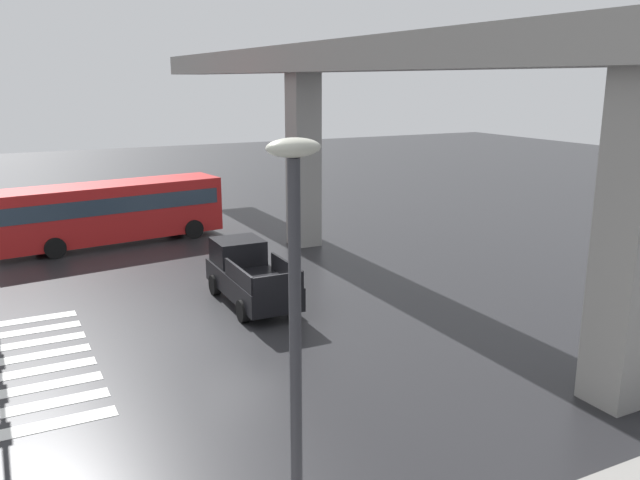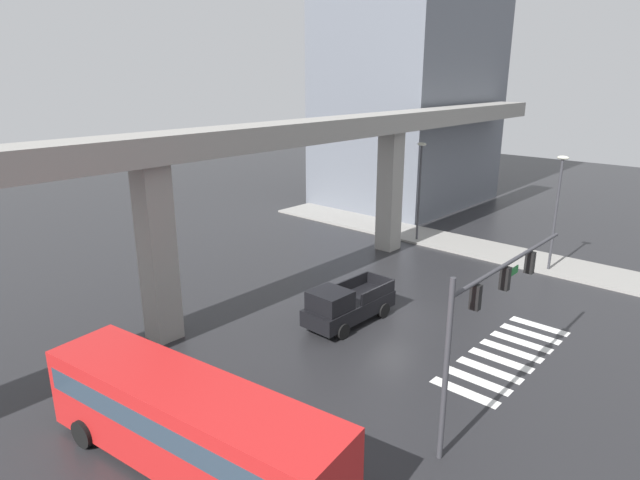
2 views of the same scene
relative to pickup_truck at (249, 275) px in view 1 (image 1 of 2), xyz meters
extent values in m
plane|color=#232326|center=(2.30, -1.17, -0.99)|extent=(120.00, 120.00, 0.00)
cube|color=silver|center=(-1.55, -7.24, -0.98)|extent=(0.55, 2.80, 0.01)
cube|color=silver|center=(-0.45, -7.24, -0.98)|extent=(0.55, 2.80, 0.01)
cube|color=silver|center=(0.65, -7.24, -0.98)|extent=(0.55, 2.80, 0.01)
cube|color=silver|center=(1.75, -7.24, -0.98)|extent=(0.55, 2.80, 0.01)
cube|color=silver|center=(2.85, -7.24, -0.98)|extent=(0.55, 2.80, 0.01)
cube|color=silver|center=(3.95, -7.24, -0.98)|extent=(0.55, 2.80, 0.01)
cube|color=silver|center=(5.05, -7.24, -0.98)|extent=(0.55, 2.80, 0.01)
cube|color=silver|center=(6.15, -7.24, -0.98)|extent=(0.55, 2.80, 0.01)
cube|color=gray|center=(2.30, 5.44, 7.81)|extent=(56.66, 2.32, 1.20)
cube|color=gray|center=(-6.74, 5.44, 3.11)|extent=(1.30, 1.30, 8.20)
cube|color=gray|center=(11.33, 5.44, 3.11)|extent=(1.30, 1.30, 8.20)
cube|color=black|center=(0.30, 0.00, -0.21)|extent=(5.13, 1.98, 0.80)
cube|color=black|center=(-1.15, 0.02, 0.64)|extent=(1.73, 1.78, 0.90)
cube|color=#3F5160|center=(-1.62, 0.03, 0.64)|extent=(0.13, 1.67, 0.77)
cube|color=black|center=(1.43, -0.90, 0.49)|extent=(2.65, 0.14, 0.60)
cube|color=black|center=(1.46, 0.85, 0.49)|extent=(2.65, 0.14, 0.60)
cube|color=black|center=(2.80, -0.05, 0.49)|extent=(0.13, 1.75, 0.60)
cylinder|color=black|center=(-1.29, -0.88, -0.61)|extent=(0.76, 0.29, 0.76)
cylinder|color=black|center=(-1.27, 0.92, -0.61)|extent=(0.76, 0.29, 0.76)
cylinder|color=black|center=(1.87, -0.93, -0.61)|extent=(0.76, 0.29, 0.76)
cylinder|color=black|center=(1.90, 0.87, -0.61)|extent=(0.76, 0.29, 0.76)
cube|color=red|center=(-11.13, -2.93, 0.65)|extent=(3.90, 11.04, 2.70)
cube|color=#2D3D4C|center=(-11.13, -2.93, 1.12)|extent=(3.87, 10.51, 0.76)
cube|color=#2D3D4C|center=(-11.84, 2.38, 0.99)|extent=(2.24, 0.38, 1.49)
cylinder|color=black|center=(-12.84, 0.65, -0.51)|extent=(0.47, 1.00, 0.96)
cylinder|color=black|center=(-10.41, 0.97, -0.51)|extent=(0.47, 1.00, 0.96)
cylinder|color=black|center=(-11.95, -6.04, -0.51)|extent=(0.47, 1.00, 0.96)
cylinder|color=black|center=(-9.53, -5.72, -0.51)|extent=(0.47, 1.00, 0.96)
cylinder|color=#38383D|center=(14.29, -4.73, 2.51)|extent=(0.16, 0.16, 7.00)
ellipsoid|color=beige|center=(14.29, -4.73, 6.13)|extent=(0.44, 0.70, 0.24)
camera|label=1|loc=(21.42, -8.01, 6.93)|focal=36.77mm
camera|label=2|loc=(-18.89, -15.26, 10.83)|focal=30.26mm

